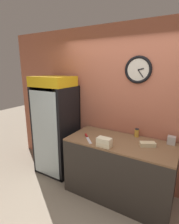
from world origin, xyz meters
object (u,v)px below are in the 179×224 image
at_px(sandwich_stack_middle, 104,140).
at_px(napkin_dispenser, 171,140).
at_px(sandwich_stack_bottom, 104,144).
at_px(condiment_jar, 137,133).
at_px(chefs_knife, 87,137).
at_px(sandwich_flat_left, 148,144).
at_px(beverage_cooler, 58,121).

height_order(sandwich_stack_middle, napkin_dispenser, sandwich_stack_middle).
bearing_deg(napkin_dispenser, sandwich_stack_bottom, -144.61).
bearing_deg(sandwich_stack_middle, condiment_jar, 63.98).
bearing_deg(napkin_dispenser, chefs_knife, -160.51).
relative_size(sandwich_stack_middle, chefs_knife, 0.71).
height_order(sandwich_stack_bottom, sandwich_flat_left, sandwich_stack_bottom).
bearing_deg(sandwich_stack_bottom, sandwich_flat_left, 32.18).
distance_m(sandwich_stack_bottom, sandwich_flat_left, 0.62).
distance_m(sandwich_stack_middle, condiment_jar, 0.67).
bearing_deg(napkin_dispenser, sandwich_stack_middle, -144.61).
distance_m(sandwich_flat_left, chefs_knife, 0.92).
bearing_deg(beverage_cooler, condiment_jar, 8.10).
relative_size(sandwich_stack_bottom, sandwich_stack_middle, 1.00).
height_order(sandwich_flat_left, condiment_jar, condiment_jar).
distance_m(sandwich_stack_middle, sandwich_flat_left, 0.63).
xyz_separation_m(beverage_cooler, chefs_knife, (0.81, -0.23, -0.08)).
bearing_deg(sandwich_stack_bottom, sandwich_stack_middle, 0.00).
distance_m(sandwich_stack_bottom, sandwich_stack_middle, 0.07).
bearing_deg(beverage_cooler, chefs_knife, -15.93).
relative_size(chefs_knife, condiment_jar, 2.14).
bearing_deg(napkin_dispenser, beverage_cooler, -174.63).
distance_m(beverage_cooler, condiment_jar, 1.50).
height_order(beverage_cooler, napkin_dispenser, beverage_cooler).
relative_size(sandwich_stack_middle, condiment_jar, 1.52).
distance_m(condiment_jar, napkin_dispenser, 0.52).
relative_size(sandwich_stack_middle, sandwich_flat_left, 0.86).
relative_size(sandwich_stack_bottom, napkin_dispenser, 1.72).
bearing_deg(chefs_knife, condiment_jar, 33.52).
bearing_deg(sandwich_stack_middle, napkin_dispenser, 35.39).
relative_size(condiment_jar, napkin_dispenser, 1.14).
distance_m(beverage_cooler, sandwich_stack_bottom, 1.25).
distance_m(beverage_cooler, napkin_dispenser, 2.01).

